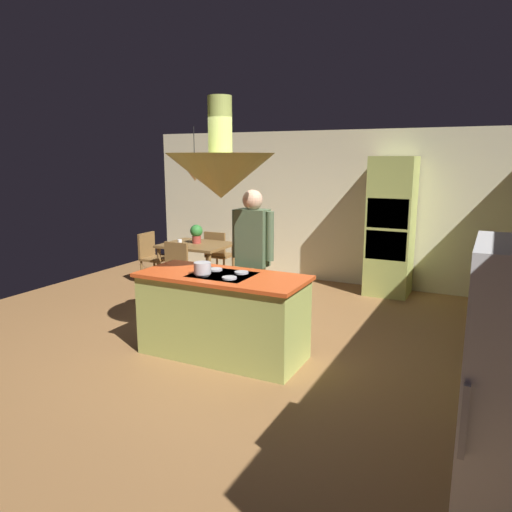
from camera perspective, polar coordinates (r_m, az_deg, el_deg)
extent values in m
plane|color=olive|center=(5.54, -2.81, -10.85)|extent=(8.16, 8.16, 0.00)
cube|color=beige|center=(8.34, 8.76, 5.68)|extent=(6.80, 0.10, 2.55)
cube|color=#A8B259|center=(5.22, -3.94, -7.21)|extent=(1.74, 0.73, 0.86)
cube|color=#D14C1E|center=(5.10, -4.01, -2.40)|extent=(1.80, 0.79, 0.04)
cube|color=black|center=(5.09, -4.01, -2.24)|extent=(0.64, 0.52, 0.01)
cylinder|color=#B2B2B7|center=(5.06, -6.32, -2.19)|extent=(0.15, 0.15, 0.02)
cylinder|color=#B2B2B7|center=(4.90, -3.16, -2.59)|extent=(0.15, 0.15, 0.02)
cylinder|color=#B2B2B7|center=(5.28, -4.80, -1.59)|extent=(0.15, 0.15, 0.02)
cylinder|color=#B2B2B7|center=(5.12, -1.73, -1.96)|extent=(0.15, 0.15, 0.02)
cube|color=#A8B259|center=(7.72, 15.61, 3.34)|extent=(0.66, 0.62, 2.13)
cube|color=black|center=(7.40, 15.27, 4.87)|extent=(0.60, 0.04, 0.44)
cube|color=black|center=(7.47, 15.08, 1.22)|extent=(0.60, 0.04, 0.44)
cube|color=#B2B2B7|center=(2.49, 23.33, -17.49)|extent=(0.03, 0.04, 0.36)
cube|color=brown|center=(7.75, -7.02, 1.29)|extent=(1.05, 0.87, 0.04)
cylinder|color=brown|center=(7.80, -11.32, -1.64)|extent=(0.06, 0.06, 0.72)
cylinder|color=brown|center=(7.28, -5.50, -2.41)|extent=(0.06, 0.06, 0.72)
cylinder|color=brown|center=(8.38, -8.21, -0.61)|extent=(0.06, 0.06, 0.72)
cylinder|color=brown|center=(7.90, -2.65, -1.24)|extent=(0.06, 0.06, 0.72)
cylinder|color=tan|center=(5.81, -1.18, -5.24)|extent=(0.14, 0.14, 0.86)
cylinder|color=tan|center=(5.73, 0.42, -5.47)|extent=(0.14, 0.14, 0.86)
cube|color=#4C6042|center=(5.59, -0.40, 2.16)|extent=(0.36, 0.22, 0.67)
cylinder|color=#4C6042|center=(5.69, -2.38, 2.65)|extent=(0.09, 0.09, 0.57)
cylinder|color=#4C6042|center=(5.49, 1.65, 2.33)|extent=(0.09, 0.09, 0.57)
sphere|color=tan|center=(5.54, -0.40, 6.63)|extent=(0.23, 0.23, 0.23)
cone|color=#A8B259|center=(4.95, -4.18, 9.42)|extent=(1.10, 1.10, 0.45)
cylinder|color=#A8B259|center=(4.96, -4.27, 15.20)|extent=(0.24, 0.24, 0.55)
cone|color=#E0B266|center=(7.63, -7.23, 9.59)|extent=(0.32, 0.32, 0.22)
cylinder|color=black|center=(7.63, -7.31, 12.67)|extent=(0.01, 0.01, 0.60)
cube|color=brown|center=(7.22, -10.16, -1.99)|extent=(0.40, 0.40, 0.04)
cube|color=brown|center=(7.32, -9.38, -0.02)|extent=(0.40, 0.04, 0.42)
cylinder|color=brown|center=(7.25, -11.98, -3.85)|extent=(0.04, 0.04, 0.43)
cylinder|color=brown|center=(7.05, -9.80, -4.21)|extent=(0.04, 0.04, 0.43)
cylinder|color=brown|center=(7.51, -10.37, -3.25)|extent=(0.04, 0.04, 0.43)
cylinder|color=brown|center=(7.32, -8.23, -3.57)|extent=(0.04, 0.04, 0.43)
cube|color=brown|center=(8.42, -4.23, 0.09)|extent=(0.40, 0.40, 0.04)
cube|color=brown|center=(8.23, -4.89, 1.37)|extent=(0.40, 0.04, 0.42)
cylinder|color=brown|center=(8.53, -2.65, -1.29)|extent=(0.04, 0.04, 0.43)
cylinder|color=brown|center=(8.69, -4.61, -1.07)|extent=(0.04, 0.04, 0.43)
cylinder|color=brown|center=(8.24, -3.79, -1.76)|extent=(0.04, 0.04, 0.43)
cylinder|color=brown|center=(8.41, -5.80, -1.52)|extent=(0.04, 0.04, 0.43)
cube|color=brown|center=(8.28, -11.75, -0.32)|extent=(0.40, 0.40, 0.04)
cube|color=brown|center=(8.35, -12.78, 1.27)|extent=(0.04, 0.40, 0.42)
cylinder|color=brown|center=(8.10, -11.47, -2.21)|extent=(0.04, 0.04, 0.43)
cylinder|color=brown|center=(8.36, -10.05, -1.72)|extent=(0.04, 0.04, 0.43)
cylinder|color=brown|center=(8.31, -13.33, -1.94)|extent=(0.04, 0.04, 0.43)
cylinder|color=brown|center=(8.56, -11.88, -1.47)|extent=(0.04, 0.04, 0.43)
cylinder|color=#99382D|center=(7.79, -7.02, 1.94)|extent=(0.14, 0.14, 0.12)
sphere|color=#2D722D|center=(7.77, -7.04, 2.96)|extent=(0.20, 0.20, 0.20)
cylinder|color=white|center=(7.66, -8.99, 1.61)|extent=(0.07, 0.07, 0.09)
cylinder|color=#B2B2B7|center=(5.05, -6.34, -1.42)|extent=(0.18, 0.18, 0.12)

